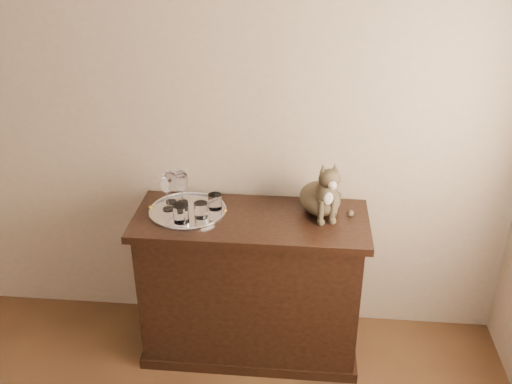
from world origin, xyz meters
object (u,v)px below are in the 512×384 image
tumbler_a (201,210)px  wine_glass_c (167,193)px  wine_glass_a (170,187)px  tumbler_b (181,214)px  tray (188,212)px  wine_glass_b (182,187)px  sideboard (251,285)px  wine_glass_d (181,192)px  tumbler_c (215,202)px  cat (321,184)px

tumbler_a → wine_glass_c: bearing=160.7°
wine_glass_a → wine_glass_c: 0.08m
wine_glass_c → tumbler_b: bearing=-51.4°
wine_glass_c → tumbler_a: size_ratio=2.36×
tray → wine_glass_c: (-0.10, 0.01, 0.10)m
wine_glass_b → wine_glass_a: bearing=179.6°
tumbler_a → tumbler_b: bearing=-148.9°
wine_glass_a → tray: bearing=-39.6°
tray → tumbler_a: bearing=-35.0°
sideboard → wine_glass_d: wine_glass_d is taller
tumbler_c → tumbler_a: bearing=-120.6°
tray → tumbler_c: size_ratio=4.94×
sideboard → tumbler_a: (-0.25, -0.03, 0.47)m
tumbler_b → tray: bearing=85.2°
sideboard → wine_glass_d: 0.64m
cat → tumbler_a: bearing=174.2°
wine_glass_b → tumbler_b: 0.21m
wine_glass_c → tray: bearing=-4.5°
wine_glass_a → tumbler_a: size_ratio=2.30×
sideboard → tumbler_b: (-0.34, -0.09, 0.48)m
wine_glass_c → cat: (0.78, 0.06, 0.06)m
sideboard → wine_glass_a: wine_glass_a is taller
wine_glass_a → tumbler_c: 0.25m
wine_glass_d → wine_glass_a: bearing=139.5°
tray → wine_glass_d: size_ratio=2.10×
sideboard → tumbler_a: size_ratio=15.10×
wine_glass_a → wine_glass_b: (0.06, -0.00, 0.00)m
tray → wine_glass_a: size_ratio=2.19×
tray → wine_glass_d: bearing=142.5°
tray → tumbler_a: size_ratio=5.03×
wine_glass_d → tumbler_b: (0.02, -0.14, -0.05)m
wine_glass_b → wine_glass_c: wine_glass_c is taller
tumbler_a → wine_glass_d: bearing=144.2°
sideboard → wine_glass_b: 0.66m
tumbler_a → tray: bearing=145.0°
wine_glass_a → tumbler_c: (0.24, -0.05, -0.05)m
cat → tumbler_b: bearing=177.0°
sideboard → tumbler_a: 0.54m
wine_glass_a → wine_glass_b: bearing=-0.4°
sideboard → wine_glass_b: wine_glass_b is taller
wine_glass_d → cat: (0.71, 0.04, 0.06)m
tray → wine_glass_a: 0.17m
wine_glass_b → wine_glass_d: size_ratio=0.98×
wine_glass_d → cat: cat is taller
sideboard → wine_glass_a: bearing=165.5°
tumbler_a → wine_glass_a: bearing=142.3°
wine_glass_c → cat: bearing=4.1°
tumbler_b → cat: cat is taller
wine_glass_a → wine_glass_c: bearing=-87.9°
tray → tumbler_c: 0.15m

